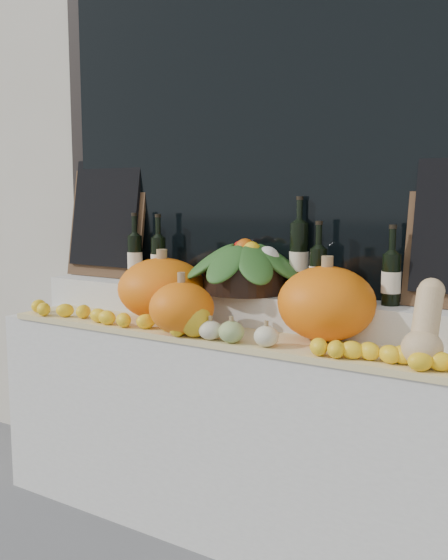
# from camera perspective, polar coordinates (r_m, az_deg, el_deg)

# --- Properties ---
(storefront_facade) EXTENTS (7.00, 0.94, 4.50)m
(storefront_facade) POSITION_cam_1_polar(r_m,az_deg,el_deg) (3.36, 7.79, 21.03)
(storefront_facade) COLOR beige
(storefront_facade) RESTS_ON ground
(display_sill) EXTENTS (2.30, 0.55, 0.88)m
(display_sill) POSITION_cam_1_polar(r_m,az_deg,el_deg) (2.83, 0.84, -13.61)
(display_sill) COLOR silver
(display_sill) RESTS_ON ground
(rear_tier) EXTENTS (2.30, 0.25, 0.16)m
(rear_tier) POSITION_cam_1_polar(r_m,az_deg,el_deg) (2.81, 2.46, -2.71)
(rear_tier) COLOR silver
(rear_tier) RESTS_ON display_sill
(straw_bedding) EXTENTS (2.10, 0.32, 0.02)m
(straw_bedding) POSITION_cam_1_polar(r_m,az_deg,el_deg) (2.59, -0.59, -5.11)
(straw_bedding) COLOR tan
(straw_bedding) RESTS_ON display_sill
(pumpkin_left) EXTENTS (0.48, 0.48, 0.28)m
(pumpkin_left) POSITION_cam_1_polar(r_m,az_deg,el_deg) (2.86, -5.67, -0.80)
(pumpkin_left) COLOR orange
(pumpkin_left) RESTS_ON straw_bedding
(pumpkin_right) EXTENTS (0.50, 0.50, 0.29)m
(pumpkin_right) POSITION_cam_1_polar(r_m,az_deg,el_deg) (2.47, 9.35, -2.13)
(pumpkin_right) COLOR orange
(pumpkin_right) RESTS_ON straw_bedding
(pumpkin_center) EXTENTS (0.35, 0.35, 0.21)m
(pumpkin_center) POSITION_cam_1_polar(r_m,az_deg,el_deg) (2.56, -3.90, -2.57)
(pumpkin_center) COLOR orange
(pumpkin_center) RESTS_ON straw_bedding
(butternut_squash) EXTENTS (0.14, 0.20, 0.29)m
(butternut_squash) POSITION_cam_1_polar(r_m,az_deg,el_deg) (2.19, 17.92, -4.19)
(butternut_squash) COLOR tan
(butternut_squash) RESTS_ON straw_bedding
(decorative_gourds) EXTENTS (0.52, 0.13, 0.17)m
(decorative_gourds) POSITION_cam_1_polar(r_m,az_deg,el_deg) (2.47, -1.37, -4.17)
(decorative_gourds) COLOR #387021
(decorative_gourds) RESTS_ON straw_bedding
(lemon_heap) EXTENTS (2.20, 0.16, 0.06)m
(lemon_heap) POSITION_cam_1_polar(r_m,az_deg,el_deg) (2.49, -1.97, -4.59)
(lemon_heap) COLOR yellow
(lemon_heap) RESTS_ON straw_bedding
(produce_bowl) EXTENTS (0.57, 0.57, 0.25)m
(produce_bowl) POSITION_cam_1_polar(r_m,az_deg,el_deg) (2.78, 1.96, 1.37)
(produce_bowl) COLOR black
(produce_bowl) RESTS_ON rear_tier
(wine_bottle_far_left) EXTENTS (0.08, 0.08, 0.34)m
(wine_bottle_far_left) POSITION_cam_1_polar(r_m,az_deg,el_deg) (3.17, -8.14, 2.06)
(wine_bottle_far_left) COLOR black
(wine_bottle_far_left) RESTS_ON rear_tier
(wine_bottle_near_left) EXTENTS (0.08, 0.08, 0.34)m
(wine_bottle_near_left) POSITION_cam_1_polar(r_m,az_deg,el_deg) (3.07, -6.01, 1.88)
(wine_bottle_near_left) COLOR black
(wine_bottle_near_left) RESTS_ON rear_tier
(wine_bottle_tall) EXTENTS (0.08, 0.08, 0.43)m
(wine_bottle_tall) POSITION_cam_1_polar(r_m,az_deg,el_deg) (2.73, 6.86, 2.03)
(wine_bottle_tall) COLOR black
(wine_bottle_tall) RESTS_ON rear_tier
(wine_bottle_near_right) EXTENTS (0.08, 0.08, 0.33)m
(wine_bottle_near_right) POSITION_cam_1_polar(r_m,az_deg,el_deg) (2.63, 8.60, 0.69)
(wine_bottle_near_right) COLOR black
(wine_bottle_near_right) RESTS_ON rear_tier
(wine_bottle_far_right) EXTENTS (0.08, 0.08, 0.32)m
(wine_bottle_far_right) POSITION_cam_1_polar(r_m,az_deg,el_deg) (2.53, 15.03, 0.15)
(wine_bottle_far_right) COLOR black
(wine_bottle_far_right) RESTS_ON rear_tier
(chalkboard_left) EXTENTS (0.50, 0.13, 0.61)m
(chalkboard_left) POSITION_cam_1_polar(r_m,az_deg,el_deg) (3.37, -10.72, 5.76)
(chalkboard_left) COLOR #4C331E
(chalkboard_left) RESTS_ON rear_tier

